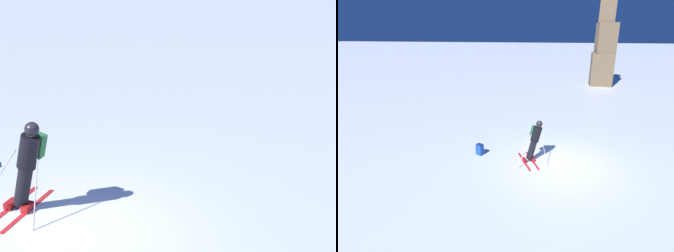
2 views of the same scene
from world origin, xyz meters
TOP-DOWN VIEW (x-y plane):
  - ground_plane at (0.00, 0.00)m, footprint 300.00×300.00m
  - skier at (-1.06, 0.13)m, footprint 1.39×1.70m
  - rock_pillar at (3.55, 18.40)m, footprint 2.12×1.86m
  - spare_backpack at (-3.44, 0.17)m, footprint 0.37×0.33m

SIDE VIEW (x-z plane):
  - ground_plane at x=0.00m, z-range 0.00..0.00m
  - spare_backpack at x=-3.44m, z-range -0.01..0.49m
  - skier at x=-1.06m, z-range 0.09..1.87m
  - rock_pillar at x=3.55m, z-range -0.75..8.50m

